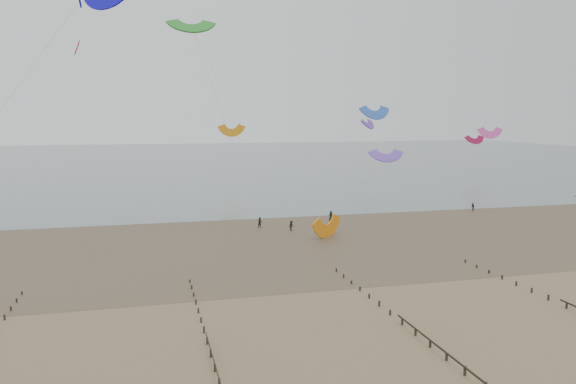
% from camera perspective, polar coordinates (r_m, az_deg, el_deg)
% --- Properties ---
extents(ground, '(500.00, 500.00, 0.00)m').
position_cam_1_polar(ground, '(58.52, 5.12, -11.46)').
color(ground, brown).
rests_on(ground, ground).
extents(sea_and_shore, '(500.00, 665.00, 0.03)m').
position_cam_1_polar(sea_and_shore, '(89.74, -4.73, -4.66)').
color(sea_and_shore, '#475654').
rests_on(sea_and_shore, ground).
extents(groynes, '(72.16, 50.16, 1.00)m').
position_cam_1_polar(groynes, '(44.17, 19.05, -17.80)').
color(groynes, black).
rests_on(groynes, ground).
extents(kitesurfers, '(140.62, 17.92, 1.86)m').
position_cam_1_polar(kitesurfers, '(110.34, 10.73, -1.97)').
color(kitesurfers, black).
rests_on(kitesurfers, ground).
extents(grounded_kite, '(8.42, 8.21, 3.65)m').
position_cam_1_polar(grounded_kite, '(90.31, 4.03, -4.58)').
color(grounded_kite, orange).
rests_on(grounded_kite, ground).
extents(kites_airborne, '(242.77, 109.87, 40.00)m').
position_cam_1_polar(kites_airborne, '(139.31, -12.39, 8.31)').
color(kites_airborne, maroon).
rests_on(kites_airborne, ground).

